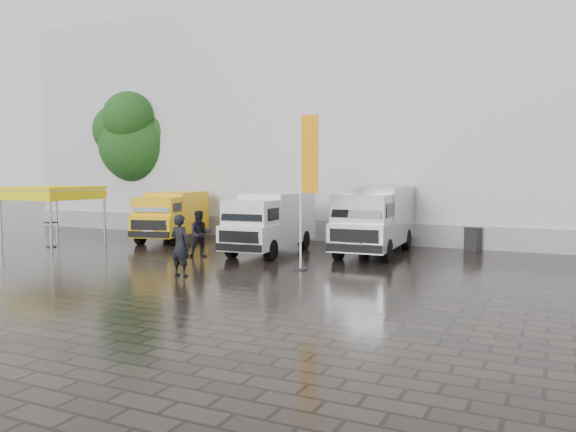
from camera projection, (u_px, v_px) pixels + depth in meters
name	position (u px, v px, depth m)	size (l,w,h in m)	color
ground	(268.00, 267.00, 19.49)	(120.00, 120.00, 0.00)	black
exhibition_hall	(426.00, 126.00, 32.55)	(44.00, 16.00, 12.00)	silver
hall_plinth	(387.00, 234.00, 25.73)	(44.00, 0.15, 1.00)	gray
van_yellow	(172.00, 217.00, 27.04)	(1.95, 5.08, 2.34)	#FFB70D
van_white	(270.00, 223.00, 22.90)	(1.88, 5.64, 2.44)	white
van_silver	(375.00, 221.00, 22.57)	(2.08, 6.23, 2.70)	#AEB2B3
canopy_tent	(52.00, 190.00, 24.67)	(3.21, 3.21, 2.68)	silver
flagpole	(306.00, 180.00, 18.75)	(0.88, 0.50, 5.40)	black
tree	(139.00, 140.00, 32.75)	(4.53, 4.53, 8.13)	black
cocktail_table	(51.00, 235.00, 24.80)	(0.60, 0.60, 1.11)	black
wheelie_bin	(473.00, 239.00, 23.62)	(0.60, 0.60, 0.99)	black
person_front	(180.00, 245.00, 17.68)	(0.72, 0.47, 1.97)	black
person_tent	(200.00, 234.00, 21.81)	(0.88, 0.69, 1.82)	black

